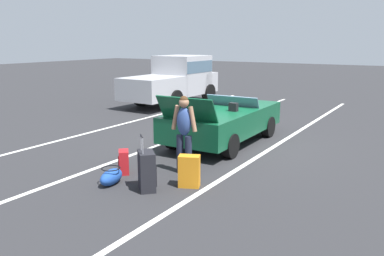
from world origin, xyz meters
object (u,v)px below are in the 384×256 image
Objects in this scene: suitcase_large_black at (147,171)px; suitcase_small_carryon at (124,162)px; traveler_person at (184,130)px; duffel_bag at (111,177)px; convertible_car at (227,120)px; suitcase_medium_bright at (189,171)px; parked_pickup_truck_near at (176,79)px.

suitcase_small_carryon is at bearing 107.99° from suitcase_large_black.
duffel_bag is at bearing 144.25° from traveler_person.
convertible_car is 4.01× the size of suitcase_large_black.
duffel_bag is at bearing 174.73° from convertible_car.
suitcase_medium_bright is at bearing 140.37° from suitcase_small_carryon.
suitcase_large_black is at bearing 111.91° from suitcase_small_carryon.
suitcase_small_carryon is at bearing -151.27° from parked_pickup_truck_near.
suitcase_large_black is 0.81m from suitcase_medium_bright.
suitcase_medium_bright is 0.91× the size of duffel_bag.
parked_pickup_truck_near reaches higher than suitcase_large_black.
suitcase_small_carryon is at bearing 170.36° from convertible_car.
suitcase_small_carryon is at bearing 69.50° from suitcase_medium_bright.
traveler_person is at bearing 17.03° from suitcase_medium_bright.
suitcase_medium_bright is 1.60m from suitcase_small_carryon.
parked_pickup_truck_near reaches higher than suitcase_medium_bright.
duffel_bag is 0.14× the size of parked_pickup_truck_near.
parked_pickup_truck_near is (5.01, 5.05, 0.51)m from convertible_car.
suitcase_large_black reaches higher than suitcase_medium_bright.
convertible_car is 7.13m from parked_pickup_truck_near.
convertible_car is 6.19× the size of duffel_bag.
duffel_bag is (-0.14, 0.77, -0.21)m from suitcase_large_black.
suitcase_large_black reaches higher than duffel_bag.
duffel_bag is at bearing 94.46° from suitcase_medium_bright.
suitcase_large_black is at bearing 110.87° from suitcase_medium_bright.
parked_pickup_truck_near is at bearing 31.55° from traveler_person.
convertible_car reaches higher than suitcase_large_black.
suitcase_medium_bright is 1.54m from duffel_bag.
suitcase_medium_bright is 0.38× the size of traveler_person.
parked_pickup_truck_near is (8.68, 4.47, 0.86)m from suitcase_small_carryon.
convertible_car is 2.56× the size of traveler_person.
suitcase_medium_bright is 1.02m from traveler_person.
traveler_person is at bearing -143.78° from parked_pickup_truck_near.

